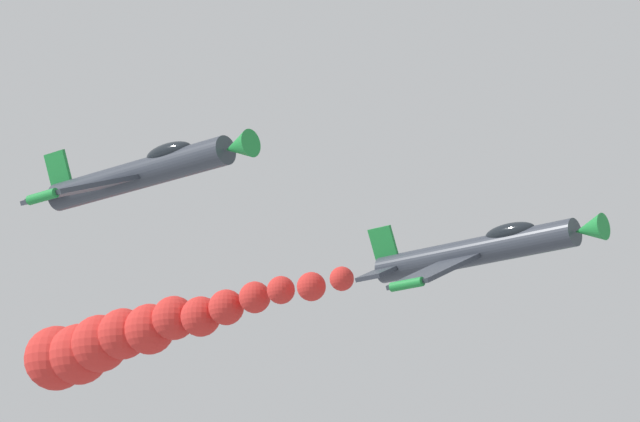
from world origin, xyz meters
TOP-DOWN VIEW (x-y plane):
  - airplane_right_inner at (-5.38, 3.68)m, footprint 8.78×10.35m
  - smoke_trail_right_inner at (-5.28, -16.74)m, footprint 3.19×19.92m
  - airplane_left_outer at (5.23, -4.49)m, footprint 8.98×10.35m

SIDE VIEW (x-z plane):
  - smoke_trail_right_inner at x=-5.28m, z-range 95.32..98.80m
  - airplane_right_inner at x=-5.38m, z-range 95.75..100.19m
  - airplane_left_outer at x=5.23m, z-range 98.14..102.09m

